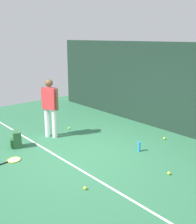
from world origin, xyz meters
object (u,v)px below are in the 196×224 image
tennis_player (50,105)px  backpack (17,140)px  tennis_ball_near_player (69,128)px  tennis_ball_mid_court (164,138)px  tennis_ball_far_left (85,188)px  tennis_racket (13,160)px  water_bottle (139,147)px  tennis_ball_by_fence (169,173)px

tennis_player → backpack: size_ratio=3.86×
tennis_ball_near_player → tennis_ball_mid_court: bearing=31.6°
backpack → tennis_ball_near_player: backpack is taller
tennis_ball_mid_court → tennis_ball_near_player: bearing=-148.4°
backpack → tennis_player: bearing=113.5°
tennis_ball_near_player → tennis_ball_far_left: size_ratio=1.00×
backpack → tennis_ball_near_player: size_ratio=6.67×
backpack → tennis_ball_far_left: 2.82m
tennis_racket → backpack: backpack is taller
tennis_ball_near_player → tennis_ball_far_left: bearing=-30.1°
tennis_ball_near_player → water_bottle: water_bottle is taller
tennis_racket → tennis_ball_far_left: (2.12, 0.51, 0.02)m
tennis_ball_near_player → tennis_ball_mid_court: same height
tennis_ball_by_fence → water_bottle: bearing=159.9°
tennis_player → backpack: tennis_player is taller
tennis_player → tennis_ball_by_fence: 3.78m
tennis_player → tennis_racket: bearing=88.0°
tennis_ball_by_fence → tennis_ball_far_left: (-0.70, -1.72, 0.00)m
tennis_player → tennis_ball_mid_court: tennis_player is taller
backpack → tennis_ball_mid_court: 4.09m
backpack → tennis_ball_far_left: backpack is taller
tennis_ball_near_player → tennis_ball_far_left: 3.60m
tennis_ball_by_fence → water_bottle: size_ratio=0.26×
tennis_racket → backpack: size_ratio=1.42×
tennis_ball_by_fence → water_bottle: (-1.23, 0.45, 0.10)m
tennis_racket → tennis_ball_near_player: bearing=17.5°
tennis_ball_by_fence → tennis_ball_far_left: same height
tennis_player → water_bottle: tennis_player is taller
tennis_player → tennis_ball_near_player: bearing=-103.3°
tennis_ball_by_fence → tennis_ball_far_left: 1.85m
tennis_ball_mid_court → tennis_player: bearing=-134.7°
tennis_racket → tennis_ball_far_left: 2.18m
water_bottle → tennis_ball_near_player: bearing=-172.1°
tennis_racket → tennis_player: bearing=21.1°
tennis_player → backpack: bearing=65.2°
tennis_ball_by_fence → tennis_ball_mid_court: 2.09m
tennis_ball_near_player → water_bottle: (2.59, 0.36, 0.10)m
tennis_racket → water_bottle: (1.59, 2.68, 0.12)m
tennis_player → water_bottle: bearing=176.8°
tennis_racket → backpack: 0.85m
tennis_player → tennis_ball_mid_court: size_ratio=25.76×
tennis_ball_by_fence → tennis_ball_mid_court: size_ratio=1.00×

